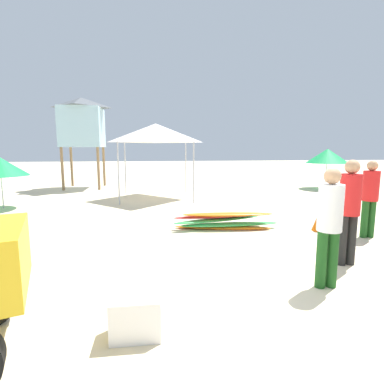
% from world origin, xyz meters
% --- Properties ---
extents(ground, '(80.00, 80.00, 0.00)m').
position_xyz_m(ground, '(0.00, 0.00, 0.00)').
color(ground, beige).
extents(surfboard_pile, '(2.52, 0.87, 0.40)m').
position_xyz_m(surfboard_pile, '(0.84, 3.02, 0.19)').
color(surfboard_pile, orange).
rests_on(surfboard_pile, ground).
extents(lifeguard_near_left, '(0.32, 0.32, 1.63)m').
position_xyz_m(lifeguard_near_left, '(1.53, -0.11, 0.93)').
color(lifeguard_near_left, '#194C19').
rests_on(lifeguard_near_left, ground).
extents(lifeguard_near_center, '(0.32, 0.32, 1.63)m').
position_xyz_m(lifeguard_near_center, '(3.72, 1.96, 0.94)').
color(lifeguard_near_center, '#194C19').
rests_on(lifeguard_near_center, ground).
extents(lifeguard_far_right, '(0.32, 0.32, 1.71)m').
position_xyz_m(lifeguard_far_right, '(2.31, 0.61, 0.98)').
color(lifeguard_far_right, black).
rests_on(lifeguard_far_right, ground).
extents(popup_canopy, '(2.57, 2.57, 2.78)m').
position_xyz_m(popup_canopy, '(-0.67, 7.70, 2.43)').
color(popup_canopy, '#B2B2B7').
rests_on(popup_canopy, ground).
extents(lifeguard_tower, '(1.98, 1.98, 4.18)m').
position_xyz_m(lifeguard_tower, '(-4.02, 11.07, 3.06)').
color(lifeguard_tower, olive).
rests_on(lifeguard_tower, ground).
extents(beach_umbrella_left, '(1.65, 1.65, 1.61)m').
position_xyz_m(beach_umbrella_left, '(-5.48, 6.25, 1.32)').
color(beach_umbrella_left, beige).
rests_on(beach_umbrella_left, ground).
extents(beach_umbrella_mid, '(1.89, 1.89, 1.85)m').
position_xyz_m(beach_umbrella_mid, '(7.22, 9.36, 1.52)').
color(beach_umbrella_mid, beige).
rests_on(beach_umbrella_mid, ground).
extents(traffic_cone_near, '(0.37, 0.37, 0.53)m').
position_xyz_m(traffic_cone_near, '(3.01, 2.57, 0.27)').
color(traffic_cone_near, orange).
rests_on(traffic_cone_near, ground).
extents(traffic_cone_far, '(0.35, 0.35, 0.51)m').
position_xyz_m(traffic_cone_far, '(4.97, 5.49, 0.25)').
color(traffic_cone_far, orange).
rests_on(traffic_cone_far, ground).
extents(cooler_box, '(0.50, 0.34, 0.42)m').
position_xyz_m(cooler_box, '(-0.98, -0.88, 0.21)').
color(cooler_box, white).
rests_on(cooler_box, ground).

